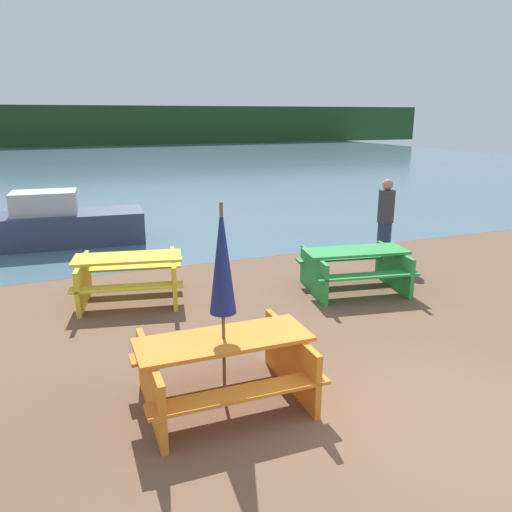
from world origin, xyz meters
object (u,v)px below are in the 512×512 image
picnic_table_green (355,266)px  umbrella_navy (222,260)px  boat (69,223)px  picnic_table_orange (224,364)px  picnic_table_yellow (129,274)px  person (385,220)px

picnic_table_green → umbrella_navy: size_ratio=0.90×
picnic_table_green → boat: (-4.67, 5.56, 0.04)m
picnic_table_orange → picnic_table_yellow: picnic_table_yellow is taller
picnic_table_orange → picnic_table_yellow: size_ratio=0.94×
person → picnic_table_orange: bearing=-140.7°
boat → picnic_table_orange: bearing=-76.4°
umbrella_navy → person: bearing=39.3°
umbrella_navy → person: 6.58m
picnic_table_yellow → umbrella_navy: 3.82m
picnic_table_orange → boat: (-1.33, 8.18, 0.04)m
picnic_table_green → person: person is taller
picnic_table_orange → person: 6.55m
picnic_table_orange → picnic_table_green: (3.34, 2.62, 0.00)m
picnic_table_yellow → umbrella_navy: bearing=-81.9°
picnic_table_green → boat: size_ratio=0.59×
umbrella_navy → person: size_ratio=1.27×
umbrella_navy → boat: umbrella_navy is taller
boat → person: (6.39, -4.04, 0.38)m
picnic_table_yellow → picnic_table_green: bearing=-14.3°
picnic_table_green → person: bearing=41.5°
picnic_table_green → umbrella_navy: 4.41m
picnic_table_orange → boat: bearing=99.2°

